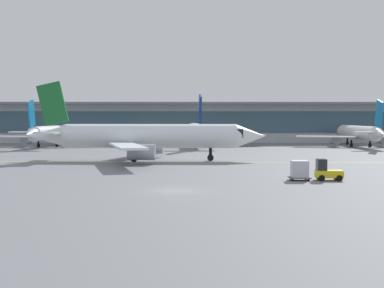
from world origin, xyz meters
The scene contains 9 objects.
ground_plane centered at (0.00, 0.00, 0.00)m, with size 400.00×400.00×0.00m, color slate.
taxiway_centreline_stripe centered at (-4.04, 28.94, 0.00)m, with size 110.00×0.36×0.01m, color yellow.
terminal_concourse centered at (0.00, 84.96, 4.92)m, with size 208.21×11.00×9.60m.
gate_airplane_1 centered at (-27.16, 66.59, 2.83)m, with size 26.49×28.50×9.44m.
gate_airplane_2 centered at (3.16, 68.40, 3.15)m, with size 29.48×31.71×10.51m.
gate_airplane_3 centered at (36.96, 65.91, 2.83)m, with size 26.52×28.43×9.44m.
taxiing_regional_jet centered at (-4.48, 30.96, 3.38)m, with size 34.02×31.64×11.27m.
baggage_tug centered at (14.75, 7.06, 0.89)m, with size 2.66×1.72×2.10m.
cargo_dolly_lead centered at (12.11, 7.17, 1.05)m, with size 2.17×1.69×1.94m.
Camera 1 is at (0.88, -45.14, 6.25)m, focal length 50.39 mm.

